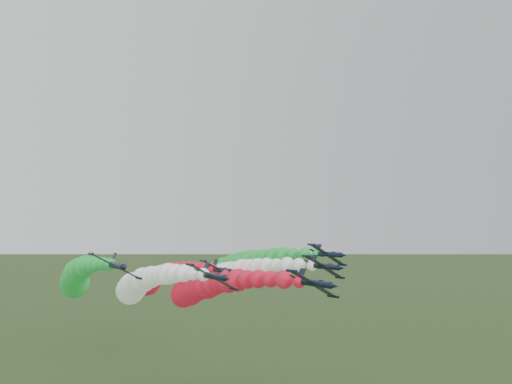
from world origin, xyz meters
TOP-DOWN VIEW (x-y plane):
  - jet_lead at (-3.42, 31.29)m, footprint 14.79×69.94m
  - jet_inner_left at (-13.06, 44.07)m, footprint 15.23×70.38m
  - jet_inner_right at (8.32, 44.49)m, footprint 15.41×70.57m
  - jet_outer_left at (-24.94, 53.83)m, footprint 15.26×70.42m
  - jet_outer_right at (13.97, 49.14)m, footprint 15.11×70.27m
  - jet_trail at (-2.16, 62.24)m, footprint 14.92×70.07m

SIDE VIEW (x-z plane):
  - jet_trail at x=-2.16m, z-range 26.41..40.59m
  - jet_lead at x=-3.42m, z-range 26.94..40.99m
  - jet_inner_left at x=-13.06m, z-range 27.01..41.51m
  - jet_inner_right at x=8.32m, z-range 27.47..42.14m
  - jet_outer_left at x=-24.94m, z-range 28.41..42.94m
  - jet_outer_right at x=13.97m, z-range 29.58..43.96m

